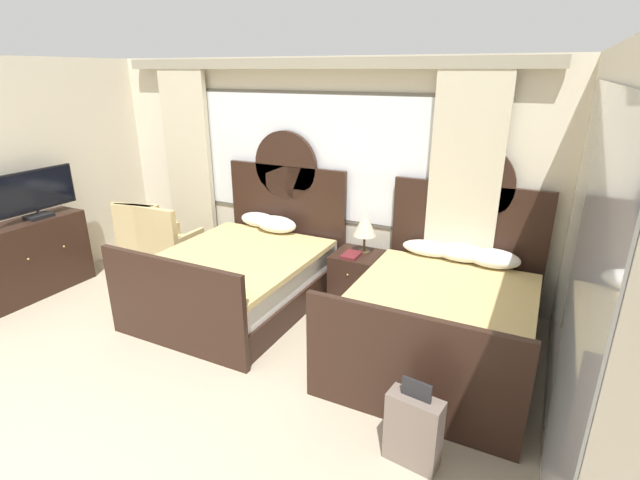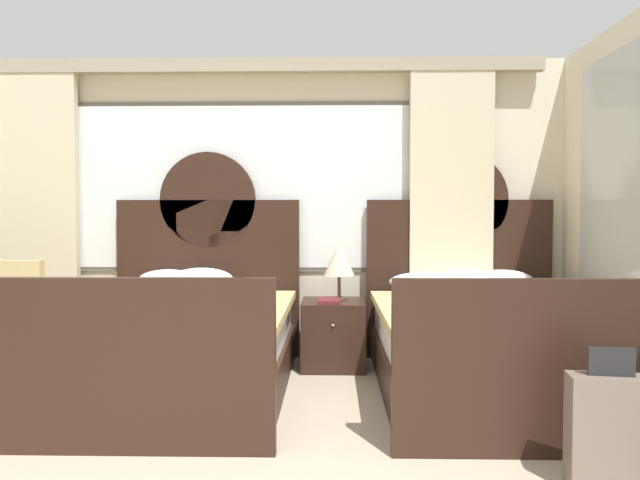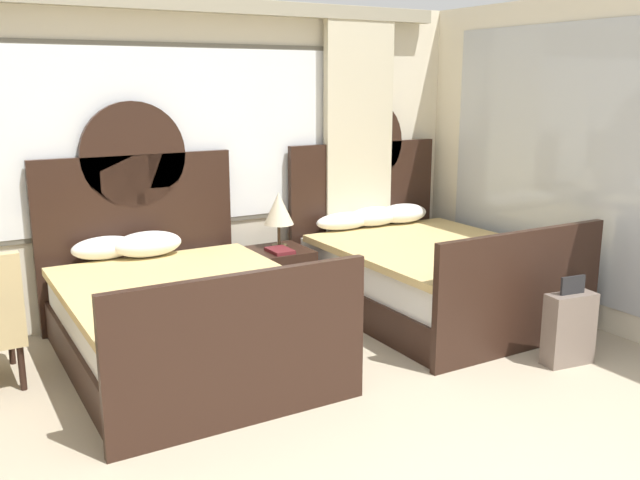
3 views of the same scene
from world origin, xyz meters
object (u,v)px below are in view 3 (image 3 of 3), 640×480
Objects in this scene: bed_near_window at (180,313)px; nightstand_between_beds at (278,280)px; book_on_nightstand at (280,251)px; suitcase_on_floor at (569,328)px; table_lamp_on_nightstand at (279,209)px; bed_near_mirror at (425,270)px.

nightstand_between_beds is at bearing 30.46° from bed_near_window.
suitcase_on_floor is at bearing -56.99° from book_on_nightstand.
nightstand_between_beds is 2.48m from suitcase_on_floor.
table_lamp_on_nightstand is (0.05, 0.07, 0.62)m from nightstand_between_beds.
book_on_nightstand is at bearing 27.01° from bed_near_window.
nightstand_between_beds is 1.15× the size of table_lamp_on_nightstand.
bed_near_window is at bearing -152.99° from book_on_nightstand.
book_on_nightstand is (-0.08, -0.18, -0.33)m from table_lamp_on_nightstand.
table_lamp_on_nightstand is at bearing 119.18° from suitcase_on_floor.
bed_near_window is 8.43× the size of book_on_nightstand.
nightstand_between_beds is at bearing 149.90° from bed_near_mirror.
table_lamp_on_nightstand is 0.74× the size of suitcase_on_floor.
book_on_nightstand is (1.10, 0.56, 0.21)m from bed_near_window.
table_lamp_on_nightstand is 1.89× the size of book_on_nightstand.
table_lamp_on_nightstand is (1.19, 0.74, 0.53)m from bed_near_window.
bed_near_mirror is at bearing 95.84° from suitcase_on_floor.
nightstand_between_beds is 0.32m from book_on_nightstand.
bed_near_mirror reaches higher than table_lamp_on_nightstand.
book_on_nightstand reaches higher than nightstand_between_beds.
bed_near_mirror is 3.88× the size of nightstand_between_beds.
suitcase_on_floor is (1.28, -2.13, -0.01)m from nightstand_between_beds.
table_lamp_on_nightstand reaches higher than nightstand_between_beds.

